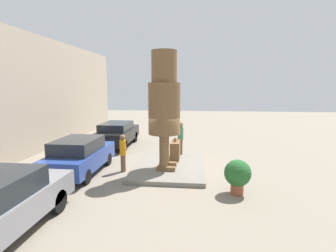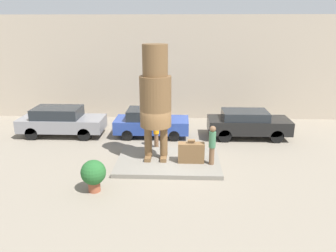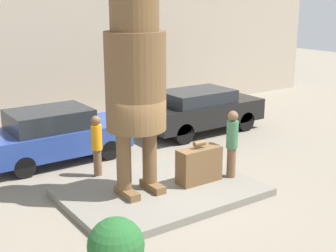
# 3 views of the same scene
# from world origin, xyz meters

# --- Properties ---
(ground_plane) EXTENTS (60.00, 60.00, 0.00)m
(ground_plane) POSITION_xyz_m (0.00, 0.00, 0.00)
(ground_plane) COLOR gray
(pedestal) EXTENTS (4.71, 3.26, 0.19)m
(pedestal) POSITION_xyz_m (0.00, 0.00, 0.09)
(pedestal) COLOR slate
(pedestal) RESTS_ON ground_plane
(building_backdrop) EXTENTS (28.00, 0.60, 6.80)m
(building_backdrop) POSITION_xyz_m (0.00, 8.14, 3.40)
(building_backdrop) COLOR tan
(building_backdrop) RESTS_ON ground_plane
(statue_figure) EXTENTS (1.41, 1.41, 5.20)m
(statue_figure) POSITION_xyz_m (-0.58, 0.19, 3.23)
(statue_figure) COLOR brown
(statue_figure) RESTS_ON pedestal
(giant_suitcase) EXTENTS (1.18, 0.46, 1.10)m
(giant_suitcase) POSITION_xyz_m (1.04, -0.18, 0.65)
(giant_suitcase) COLOR brown
(giant_suitcase) RESTS_ON pedestal
(tourist) EXTENTS (0.30, 0.30, 1.79)m
(tourist) POSITION_xyz_m (1.95, -0.39, 1.17)
(tourist) COLOR brown
(tourist) RESTS_ON pedestal
(parked_car_blue) EXTENTS (4.19, 1.83, 1.60)m
(parked_car_blue) POSITION_xyz_m (-1.16, 3.92, 0.83)
(parked_car_blue) COLOR #284293
(parked_car_blue) RESTS_ON ground_plane
(parked_car_black) EXTENTS (4.53, 1.85, 1.57)m
(parked_car_black) POSITION_xyz_m (4.32, 3.88, 0.85)
(parked_car_black) COLOR black
(parked_car_black) RESTS_ON ground_plane
(planter_pot) EXTENTS (0.96, 0.96, 1.27)m
(planter_pot) POSITION_xyz_m (-2.75, -2.73, 0.74)
(planter_pot) COLOR brown
(planter_pot) RESTS_ON ground_plane
(worker_hivis) EXTENTS (0.29, 0.29, 1.72)m
(worker_hivis) POSITION_xyz_m (-0.71, 2.07, 0.94)
(worker_hivis) COLOR brown
(worker_hivis) RESTS_ON ground_plane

